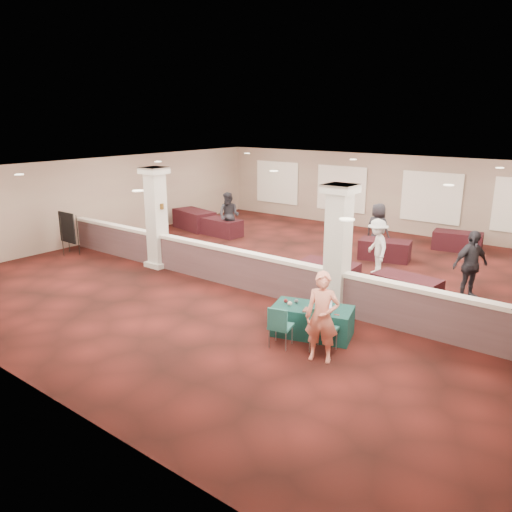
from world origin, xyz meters
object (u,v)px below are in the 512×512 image
Objects in this scene: far_table_front_left at (222,227)px; far_table_back_center at (385,250)px; far_table_front_right at (406,289)px; attendee_c at (470,265)px; near_table at (312,321)px; conf_chair_main at (322,326)px; attendee_b at (377,247)px; woman at (322,317)px; easel_board at (67,228)px; conf_chair_side at (279,324)px; far_table_front_center at (329,273)px; far_table_back_right at (457,241)px; attendee_d at (378,229)px; far_table_back_left at (194,220)px; attendee_a at (229,215)px.

far_table_back_center is (6.75, 0.73, -0.01)m from far_table_front_left.
attendee_c is (1.22, 1.20, 0.59)m from far_table_front_right.
near_table is 1.73× the size of conf_chair_main.
near_table is 4.99m from attendee_c.
far_table_back_center is at bearing 151.36° from attendee_b.
attendee_c is at bearing -33.78° from far_table_back_center.
woman is (0.75, -0.89, 0.59)m from near_table.
easel_board is 11.00m from far_table_back_center.
woman is at bearing -6.71° from easel_board.
easel_board is 0.81× the size of attendee_c.
near_table is 1.00m from conf_chair_side.
far_table_front_center is 6.45m from far_table_back_right.
conf_chair_side is at bearing -93.09° from far_table_back_right.
far_table_back_center reaches higher than far_table_front_center.
conf_chair_side is (-0.83, -0.32, -0.06)m from conf_chair_main.
easel_board is at bearing 45.49° from attendee_d.
far_table_back_left is at bearing -176.46° from far_table_back_center.
easel_board is 0.84× the size of attendee_d.
far_table_front_left is 7.30m from attendee_b.
far_table_back_right is 8.63m from attendee_a.
attendee_d is (6.23, 1.23, 0.56)m from far_table_front_left.
far_table_back_left reaches higher than far_table_front_center.
conf_chair_side is 4.39m from far_table_front_right.
far_table_front_center is 2.31m from far_table_front_right.
far_table_front_center is at bearing 101.89° from attendee_d.
far_table_front_right is 8.72m from attendee_a.
woman reaches higher than near_table.
far_table_back_right is 3.15m from attendee_d.
attendee_b is at bearing 82.07° from near_table.
far_table_front_center is at bearing 140.83° from attendee_c.
woman is 1.06× the size of attendee_b.
far_table_back_right is 4.65m from attendee_b.
woman reaches higher than far_table_back_right.
far_table_back_left is (-10.60, 2.90, 0.06)m from far_table_front_right.
attendee_d is (8.52, 6.72, -0.06)m from easel_board.
attendee_a is at bearing 114.02° from attendee_c.
easel_board is 13.01m from attendee_c.
conf_chair_side is 8.33m from attendee_d.
attendee_d is (5.69, 1.37, -0.01)m from attendee_a.
far_table_back_center is 1.85m from attendee_b.
conf_chair_main is at bearing -163.98° from attendee_c.
far_table_back_center is at bearing 6.14° from far_table_front_left.
far_table_front_left is 9.26m from far_table_front_right.
far_table_front_left is at bearing 124.91° from conf_chair_side.
far_table_front_center is 0.91× the size of attendee_d.
attendee_a is (-7.24, 6.80, 0.38)m from conf_chair_side.
far_table_back_left is at bearing 14.56° from attendee_d.
conf_chair_main is 7.59m from far_table_back_center.
attendee_d reaches higher than near_table.
far_table_front_left is 0.80m from attendee_a.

